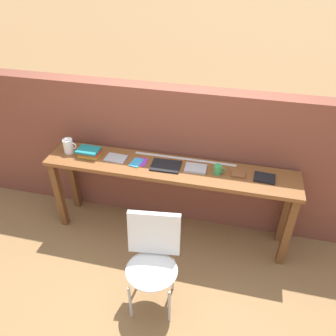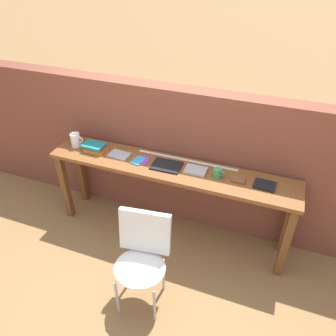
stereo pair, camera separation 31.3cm
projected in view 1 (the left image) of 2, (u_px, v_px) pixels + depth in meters
The scene contains 14 objects.
ground_plane at pixel (163, 251), 3.46m from camera, with size 40.00×40.00×0.00m, color olive.
brick_wall_back at pixel (176, 157), 3.52m from camera, with size 6.00×0.20×1.56m, color brown.
sideboard at pixel (169, 178), 3.27m from camera, with size 2.50×0.44×0.88m.
chair_white_moulded at pixel (153, 258), 2.73m from camera, with size 0.49×0.50×0.89m.
pitcher_white at pixel (68, 146), 3.36m from camera, with size 0.14×0.10×0.18m.
book_stack_leftmost at pixel (89, 152), 3.33m from camera, with size 0.23×0.16×0.08m.
magazine_cycling at pixel (116, 158), 3.30m from camera, with size 0.21×0.15×0.02m, color #9E9EA3.
pamphlet_pile_colourful at pixel (139, 162), 3.25m from camera, with size 0.16×0.18×0.01m.
book_open_centre at pixel (166, 166), 3.19m from camera, with size 0.29×0.21×0.02m, color black.
book_grey_hardcover at pixel (196, 168), 3.15m from camera, with size 0.21×0.15×0.02m, color #9E9EA3.
mug at pixel (218, 169), 3.08m from camera, with size 0.11×0.08×0.09m.
leather_journal_brown at pixel (238, 174), 3.07m from camera, with size 0.13×0.10×0.02m, color brown.
book_repair_rightmost at pixel (264, 178), 3.02m from camera, with size 0.19×0.14×0.02m, color black.
ruler_metal_back_edge at pixel (184, 159), 3.30m from camera, with size 1.04×0.03×0.00m, color silver.
Camera 1 is at (0.59, -2.24, 2.71)m, focal length 35.00 mm.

